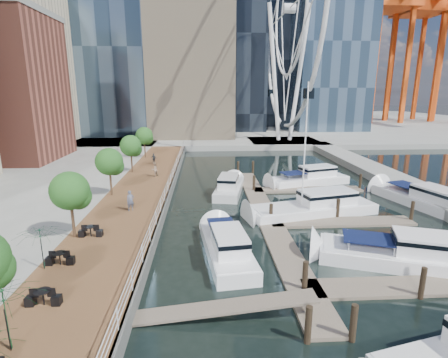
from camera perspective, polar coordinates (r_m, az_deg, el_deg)
name	(u,v)px	position (r m, az deg, el deg)	size (l,w,h in m)	color
ground	(246,275)	(21.84, 3.59, -15.31)	(520.00, 520.00, 0.00)	black
boardwalk	(139,197)	(36.00, -13.69, -2.81)	(6.00, 60.00, 1.00)	brown
seawall	(169,196)	(35.58, -8.93, -2.78)	(0.25, 60.00, 1.00)	#595954
land_far	(211,122)	(121.34, -2.12, 9.23)	(200.00, 114.00, 1.00)	gray
breakwater	(394,180)	(46.02, 25.98, -0.20)	(4.00, 60.00, 1.00)	gray
pier	(284,143)	(73.47, 9.74, 5.88)	(14.00, 12.00, 1.00)	gray
railing	(168,186)	(35.31, -9.15, -1.19)	(0.10, 60.00, 1.05)	white
floating_docks	(322,210)	(32.32, 15.69, -4.90)	(16.00, 34.00, 2.60)	#6D6051
ferris_wheel	(289,9)	(74.33, 10.64, 25.65)	(5.80, 45.60, 47.80)	white
port_cranes	(421,62)	(134.60, 29.44, 16.29)	(40.00, 52.00, 38.00)	#D84C14
street_trees	(109,162)	(34.70, -18.24, 2.70)	(2.60, 42.60, 4.60)	#3F2B1C
cafe_tables	(52,276)	(20.89, -26.21, -14.03)	(2.50, 13.70, 0.74)	black
yacht_foreground	(408,265)	(25.68, 27.79, -12.31)	(3.20, 11.95, 2.15)	white
pedestrian_near	(130,201)	(30.25, -15.04, -3.43)	(0.63, 0.41, 1.72)	#51586D
pedestrian_mid	(154,169)	(41.75, -11.29, 1.54)	(0.82, 0.64, 1.69)	gray
pedestrian_far	(154,159)	(49.20, -11.38, 3.28)	(0.86, 0.36, 1.47)	#383E46
moored_yachts	(319,215)	(32.46, 15.24, -5.71)	(24.69, 34.02, 11.50)	white
cafe_seating	(14,304)	(17.41, -31.07, -17.03)	(5.35, 12.40, 2.72)	black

